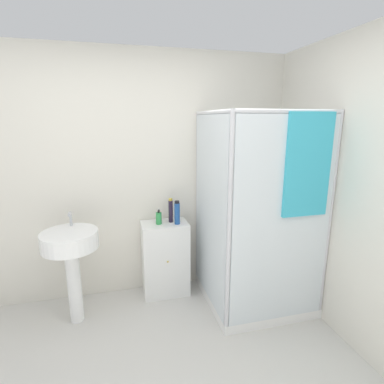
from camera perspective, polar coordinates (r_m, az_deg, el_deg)
wall_back at (r=3.14m, az=-11.89°, el=2.72°), size 6.40×0.06×2.50m
shower_enclosure at (r=3.07m, az=11.67°, el=-12.06°), size 0.97×1.00×1.91m
vanity_cabinet at (r=3.26m, az=-5.12°, el=-12.48°), size 0.48×0.32×0.79m
sink at (r=2.90m, az=-22.08°, el=-10.35°), size 0.49×0.49×1.01m
soap_dispenser at (r=3.06m, az=-6.35°, el=-4.97°), size 0.06×0.06×0.15m
shampoo_bottle_tall_black at (r=3.09m, az=-4.08°, el=-3.55°), size 0.04×0.04×0.25m
shampoo_bottle_blue at (r=3.03m, az=-2.85°, el=-3.98°), size 0.06×0.06×0.24m
lotion_bottle_white at (r=3.12m, az=-6.33°, el=-4.68°), size 0.05×0.05×0.15m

